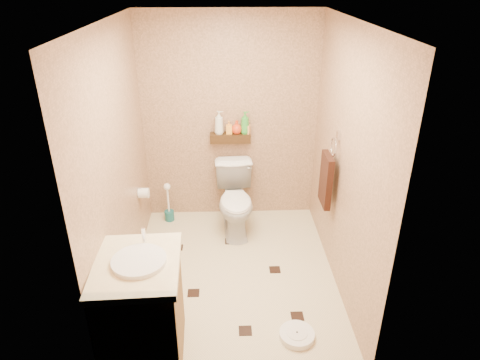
{
  "coord_description": "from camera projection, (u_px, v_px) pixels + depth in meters",
  "views": [
    {
      "loc": [
        -0.06,
        -3.41,
        2.76
      ],
      "look_at": [
        0.08,
        0.25,
        0.94
      ],
      "focal_mm": 32.0,
      "sensor_mm": 36.0,
      "label": 1
    }
  ],
  "objects": [
    {
      "name": "toilet",
      "position": [
        236.0,
        200.0,
        4.86
      ],
      "size": [
        0.48,
        0.78,
        0.78
      ],
      "primitive_type": "imported",
      "rotation": [
        0.0,
        0.0,
        0.06
      ],
      "color": "white",
      "rests_on": "ground"
    },
    {
      "name": "wall_back",
      "position": [
        230.0,
        120.0,
        4.87
      ],
      "size": [
        2.0,
        0.04,
        2.4
      ],
      "primitive_type": "cube",
      "color": "tan",
      "rests_on": "ground"
    },
    {
      "name": "wall_shelf",
      "position": [
        230.0,
        138.0,
        4.88
      ],
      "size": [
        0.46,
        0.14,
        0.1
      ],
      "primitive_type": "cube",
      "color": "#3E2711",
      "rests_on": "wall_back"
    },
    {
      "name": "ceiling",
      "position": [
        231.0,
        21.0,
        3.22
      ],
      "size": [
        2.0,
        2.5,
        0.02
      ],
      "primitive_type": "cube",
      "color": "white",
      "rests_on": "wall_back"
    },
    {
      "name": "wall_right",
      "position": [
        345.0,
        164.0,
        3.78
      ],
      "size": [
        0.04,
        2.5,
        2.4
      ],
      "primitive_type": "cube",
      "color": "tan",
      "rests_on": "ground"
    },
    {
      "name": "bottle_b",
      "position": [
        229.0,
        127.0,
        4.82
      ],
      "size": [
        0.07,
        0.07,
        0.15
      ],
      "primitive_type": "imported",
      "rotation": [
        0.0,
        0.0,
        0.03
      ],
      "color": "#FFA635",
      "rests_on": "wall_shelf"
    },
    {
      "name": "vanity",
      "position": [
        142.0,
        309.0,
        3.21
      ],
      "size": [
        0.63,
        0.76,
        1.03
      ],
      "rotation": [
        0.0,
        0.0,
        0.04
      ],
      "color": "brown",
      "rests_on": "ground"
    },
    {
      "name": "bottle_d",
      "position": [
        245.0,
        123.0,
        4.8
      ],
      "size": [
        0.11,
        0.11,
        0.26
      ],
      "primitive_type": "imported",
      "rotation": [
        0.0,
        0.0,
        1.66
      ],
      "color": "green",
      "rests_on": "wall_shelf"
    },
    {
      "name": "bottle_c",
      "position": [
        237.0,
        127.0,
        4.82
      ],
      "size": [
        0.17,
        0.17,
        0.16
      ],
      "primitive_type": "imported",
      "rotation": [
        0.0,
        0.0,
        0.51
      ],
      "color": "red",
      "rests_on": "wall_shelf"
    },
    {
      "name": "ground",
      "position": [
        233.0,
        275.0,
        4.28
      ],
      "size": [
        2.5,
        2.5,
        0.0
      ],
      "primitive_type": "plane",
      "color": "beige",
      "rests_on": "ground"
    },
    {
      "name": "wall_front",
      "position": [
        236.0,
        250.0,
        2.63
      ],
      "size": [
        2.0,
        0.04,
        2.4
      ],
      "primitive_type": "cube",
      "color": "tan",
      "rests_on": "ground"
    },
    {
      "name": "towel_ring",
      "position": [
        327.0,
        178.0,
        4.12
      ],
      "size": [
        0.12,
        0.3,
        0.76
      ],
      "color": "silver",
      "rests_on": "wall_right"
    },
    {
      "name": "toilet_brush",
      "position": [
        169.0,
        207.0,
        5.14
      ],
      "size": [
        0.11,
        0.11,
        0.5
      ],
      "color": "#185D61",
      "rests_on": "ground"
    },
    {
      "name": "wall_left",
      "position": [
        117.0,
        168.0,
        3.72
      ],
      "size": [
        0.04,
        2.5,
        2.4
      ],
      "primitive_type": "cube",
      "color": "tan",
      "rests_on": "ground"
    },
    {
      "name": "floor_accents",
      "position": [
        234.0,
        280.0,
        4.21
      ],
      "size": [
        1.26,
        1.44,
        0.01
      ],
      "color": "black",
      "rests_on": "ground"
    },
    {
      "name": "bottle_e",
      "position": [
        247.0,
        127.0,
        4.83
      ],
      "size": [
        0.08,
        0.08,
        0.15
      ],
      "primitive_type": "imported",
      "rotation": [
        0.0,
        0.0,
        1.26
      ],
      "color": "#FFA354",
      "rests_on": "wall_shelf"
    },
    {
      "name": "bottle_a",
      "position": [
        219.0,
        122.0,
        4.79
      ],
      "size": [
        0.13,
        0.13,
        0.27
      ],
      "primitive_type": "imported",
      "rotation": [
        0.0,
        0.0,
        1.3
      ],
      "color": "silver",
      "rests_on": "wall_shelf"
    },
    {
      "name": "toilet_paper",
      "position": [
        144.0,
        193.0,
        4.57
      ],
      "size": [
        0.12,
        0.11,
        0.12
      ],
      "color": "white",
      "rests_on": "wall_left"
    },
    {
      "name": "bathroom_scale",
      "position": [
        297.0,
        335.0,
        3.54
      ],
      "size": [
        0.37,
        0.37,
        0.06
      ],
      "rotation": [
        0.0,
        0.0,
        -0.32
      ],
      "color": "white",
      "rests_on": "ground"
    }
  ]
}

